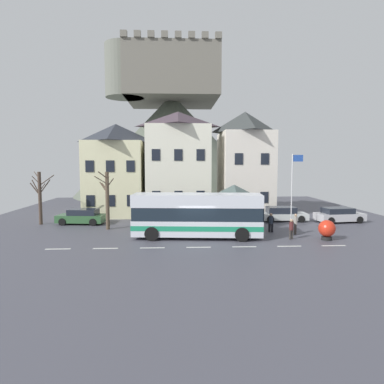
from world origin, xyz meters
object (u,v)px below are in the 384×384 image
at_px(parked_car_01, 82,217).
at_px(pedestrian_02, 271,222).
at_px(hilltop_castle, 172,138).
at_px(parked_car_00, 339,215).
at_px(townhouse_01, 178,163).
at_px(bare_tree_01, 107,199).
at_px(bus_shelter, 234,192).
at_px(parked_car_03, 283,214).
at_px(pedestrian_03, 245,221).
at_px(flagpole, 293,184).
at_px(pedestrian_00, 291,227).
at_px(public_bench, 244,219).
at_px(pedestrian_01, 295,223).
at_px(harbour_buoy, 327,229).
at_px(townhouse_02, 245,163).
at_px(transit_bus, 197,216).
at_px(townhouse_00, 116,170).
at_px(bare_tree_00, 40,196).
at_px(parked_car_02, 157,215).

xyz_separation_m(parked_car_01, pedestrian_02, (15.95, -4.32, 0.16)).
relative_size(hilltop_castle, parked_car_00, 7.29).
xyz_separation_m(townhouse_01, bare_tree_01, (-5.89, -8.20, -2.86)).
xyz_separation_m(bus_shelter, parked_car_00, (10.21, 2.44, -2.35)).
bearing_deg(pedestrian_02, parked_car_03, 63.09).
distance_m(parked_car_01, pedestrian_02, 16.53).
height_order(pedestrian_03, flagpole, flagpole).
distance_m(townhouse_01, pedestrian_02, 13.12).
distance_m(pedestrian_00, public_bench, 6.25).
bearing_deg(pedestrian_01, pedestrian_00, -118.38).
bearing_deg(public_bench, harbour_buoy, -53.15).
height_order(townhouse_02, transit_bus, townhouse_02).
xyz_separation_m(townhouse_02, pedestrian_01, (1.74, -11.06, -4.55)).
height_order(pedestrian_00, pedestrian_03, pedestrian_00).
distance_m(townhouse_00, bare_tree_01, 8.62).
distance_m(townhouse_02, pedestrian_02, 11.11).
bearing_deg(pedestrian_02, townhouse_01, 126.20).
distance_m(parked_car_03, bare_tree_00, 22.15).
bearing_deg(townhouse_02, parked_car_00, -38.27).
relative_size(public_bench, harbour_buoy, 1.24).
relative_size(parked_car_02, flagpole, 0.71).
height_order(harbour_buoy, bare_tree_01, bare_tree_01).
distance_m(parked_car_02, harbour_buoy, 14.57).
bearing_deg(harbour_buoy, bus_shelter, 141.76).
height_order(parked_car_02, bare_tree_00, bare_tree_00).
relative_size(townhouse_01, pedestrian_03, 7.46).
xyz_separation_m(townhouse_01, flagpole, (9.67, -7.88, -1.76)).
distance_m(townhouse_01, bare_tree_00, 13.83).
xyz_separation_m(transit_bus, public_bench, (4.51, 4.96, -1.15)).
distance_m(parked_car_00, parked_car_03, 5.09).
bearing_deg(harbour_buoy, parked_car_03, 94.76).
bearing_deg(parked_car_03, pedestrian_00, -101.17).
distance_m(public_bench, bare_tree_00, 18.22).
distance_m(parked_car_02, pedestrian_02, 10.35).
bearing_deg(hilltop_castle, townhouse_02, -70.05).
bearing_deg(harbour_buoy, pedestrian_03, 147.37).
xyz_separation_m(townhouse_00, transit_bus, (7.80, -11.77, -3.13)).
relative_size(townhouse_02, pedestrian_02, 7.20).
bearing_deg(hilltop_castle, bare_tree_00, -112.08).
distance_m(parked_car_02, flagpole, 12.33).
height_order(townhouse_00, transit_bus, townhouse_00).
bearing_deg(townhouse_02, bare_tree_01, -147.26).
relative_size(townhouse_00, townhouse_01, 0.88).
distance_m(parked_car_02, bare_tree_00, 10.41).
xyz_separation_m(hilltop_castle, bus_shelter, (5.48, -30.66, -6.60)).
distance_m(harbour_buoy, bare_tree_00, 23.90).
distance_m(parked_car_01, pedestrian_03, 14.47).
xyz_separation_m(townhouse_01, parked_car_01, (-8.69, -5.61, -4.74)).
bearing_deg(transit_bus, pedestrian_03, 32.93).
height_order(parked_car_03, bare_tree_01, bare_tree_01).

